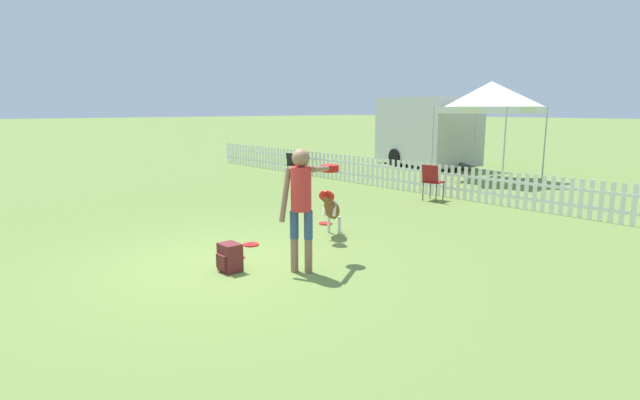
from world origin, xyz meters
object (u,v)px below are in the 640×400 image
handler_person (303,194)px  folding_chair_center (295,163)px  frisbee_midfield (251,245)px  equipment_trailer (426,130)px  frisbee_near_handler (326,223)px  canopy_tent_main (491,98)px  leaping_dog (331,208)px  folding_chair_green_right (432,179)px  backpack_on_grass (230,258)px  frisbee_near_dog (236,257)px

handler_person → folding_chair_center: bearing=106.6°
frisbee_midfield → equipment_trailer: 12.76m
frisbee_near_handler → canopy_tent_main: (-1.26, 7.93, 2.56)m
handler_person → leaping_dog: handler_person is taller
folding_chair_green_right → folding_chair_center: bearing=-7.5°
handler_person → leaping_dog: size_ratio=1.89×
handler_person → canopy_tent_main: size_ratio=0.56×
folding_chair_green_right → leaping_dog: bearing=95.3°
leaping_dog → frisbee_near_handler: (-0.81, 0.59, -0.51)m
canopy_tent_main → backpack_on_grass: bearing=-76.8°
backpack_on_grass → canopy_tent_main: bearing=103.2°
frisbee_midfield → backpack_on_grass: backpack_on_grass is taller
leaping_dog → equipment_trailer: equipment_trailer is taller
frisbee_near_dog → folding_chair_center: folding_chair_center is taller
frisbee_near_handler → frisbee_midfield: (0.35, -1.96, 0.00)m
leaping_dog → frisbee_near_handler: 1.12m
handler_person → frisbee_near_dog: bearing=163.5°
leaping_dog → backpack_on_grass: 2.40m
backpack_on_grass → folding_chair_center: size_ratio=0.48×
frisbee_near_dog → canopy_tent_main: size_ratio=0.09×
frisbee_near_dog → canopy_tent_main: (-2.07, 10.46, 2.56)m
leaping_dog → backpack_on_grass: leaping_dog is taller
folding_chair_green_right → canopy_tent_main: 4.89m
handler_person → backpack_on_grass: (-0.66, -0.79, -0.89)m
frisbee_near_dog → equipment_trailer: 13.47m
leaping_dog → canopy_tent_main: 9.01m
handler_person → frisbee_midfield: size_ratio=6.54×
frisbee_near_handler → folding_chair_green_right: (-0.18, 3.62, 0.53)m
frisbee_near_dog → backpack_on_grass: bearing=-39.2°
handler_person → canopy_tent_main: bearing=71.7°
frisbee_near_handler → canopy_tent_main: bearing=99.1°
handler_person → equipment_trailer: equipment_trailer is taller
handler_person → leaping_dog: 1.99m
folding_chair_center → canopy_tent_main: size_ratio=0.27×
frisbee_near_handler → frisbee_near_dog: size_ratio=1.00×
leaping_dog → frisbee_midfield: size_ratio=3.46×
frisbee_near_handler → frisbee_midfield: size_ratio=1.00×
frisbee_near_dog → frisbee_midfield: (-0.46, 0.57, 0.00)m
frisbee_near_dog → folding_chair_green_right: size_ratio=0.29×
handler_person → frisbee_midfield: bearing=138.0°
backpack_on_grass → equipment_trailer: size_ratio=0.08×
leaping_dog → frisbee_near_dog: size_ratio=3.46×
equipment_trailer → folding_chair_center: bearing=-80.6°
canopy_tent_main → folding_chair_center: bearing=-134.6°
folding_chair_center → canopy_tent_main: canopy_tent_main is taller
folding_chair_center → equipment_trailer: size_ratio=0.16×
handler_person → folding_chair_green_right: bearing=74.3°
canopy_tent_main → equipment_trailer: size_ratio=0.61×
frisbee_midfield → equipment_trailer: size_ratio=0.05×
folding_chair_center → handler_person: bearing=130.3°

